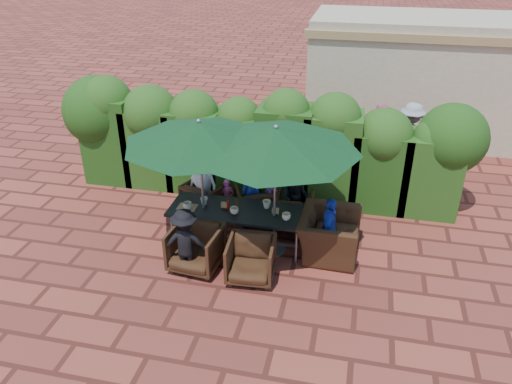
% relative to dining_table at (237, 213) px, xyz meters
% --- Properties ---
extents(ground, '(80.00, 80.00, 0.00)m').
position_rel_dining_table_xyz_m(ground, '(0.01, -0.19, -0.68)').
color(ground, brown).
rests_on(ground, ground).
extents(dining_table, '(2.49, 0.90, 0.75)m').
position_rel_dining_table_xyz_m(dining_table, '(0.00, 0.00, 0.00)').
color(dining_table, black).
rests_on(dining_table, ground).
extents(umbrella_left, '(2.65, 2.65, 2.46)m').
position_rel_dining_table_xyz_m(umbrella_left, '(-0.62, -0.07, 1.54)').
color(umbrella_left, gray).
rests_on(umbrella_left, ground).
extents(umbrella_right, '(2.88, 2.88, 2.46)m').
position_rel_dining_table_xyz_m(umbrella_right, '(0.69, -0.05, 1.54)').
color(umbrella_right, gray).
rests_on(umbrella_right, ground).
extents(chair_far_left, '(0.97, 0.95, 0.78)m').
position_rel_dining_table_xyz_m(chair_far_left, '(-0.94, 0.98, -0.29)').
color(chair_far_left, black).
rests_on(chair_far_left, ground).
extents(chair_far_mid, '(0.96, 0.94, 0.77)m').
position_rel_dining_table_xyz_m(chair_far_mid, '(0.11, 0.98, -0.29)').
color(chair_far_mid, black).
rests_on(chair_far_mid, ground).
extents(chair_far_right, '(0.73, 0.68, 0.75)m').
position_rel_dining_table_xyz_m(chair_far_right, '(0.92, 0.90, -0.30)').
color(chair_far_right, black).
rests_on(chair_far_right, ground).
extents(chair_near_left, '(0.91, 0.86, 0.86)m').
position_rel_dining_table_xyz_m(chair_near_left, '(-0.53, -0.83, -0.25)').
color(chair_near_left, black).
rests_on(chair_near_left, ground).
extents(chair_near_right, '(0.83, 0.78, 0.80)m').
position_rel_dining_table_xyz_m(chair_near_right, '(0.46, -0.92, -0.28)').
color(chair_near_right, black).
rests_on(chair_near_right, ground).
extents(chair_end_right, '(0.81, 1.22, 1.04)m').
position_rel_dining_table_xyz_m(chair_end_right, '(1.67, 0.10, -0.15)').
color(chair_end_right, black).
rests_on(chair_end_right, ground).
extents(adult_far_left, '(0.78, 0.60, 1.38)m').
position_rel_dining_table_xyz_m(adult_far_left, '(-0.95, 0.93, 0.02)').
color(adult_far_left, silver).
rests_on(adult_far_left, ground).
extents(adult_far_mid, '(0.55, 0.50, 1.26)m').
position_rel_dining_table_xyz_m(adult_far_mid, '(0.06, 0.99, -0.05)').
color(adult_far_mid, '#2137B3').
rests_on(adult_far_mid, ground).
extents(adult_far_right, '(0.63, 0.45, 1.19)m').
position_rel_dining_table_xyz_m(adult_far_right, '(0.90, 1.02, -0.08)').
color(adult_far_right, black).
rests_on(adult_far_right, ground).
extents(adult_near_left, '(0.85, 0.50, 1.24)m').
position_rel_dining_table_xyz_m(adult_near_left, '(-0.64, -1.03, -0.06)').
color(adult_near_left, black).
rests_on(adult_near_left, ground).
extents(adult_end_right, '(0.36, 0.70, 1.17)m').
position_rel_dining_table_xyz_m(adult_end_right, '(1.67, -0.02, -0.09)').
color(adult_end_right, '#2137B3').
rests_on(adult_end_right, ground).
extents(child_left, '(0.32, 0.27, 0.80)m').
position_rel_dining_table_xyz_m(child_left, '(-0.48, 0.99, -0.27)').
color(child_left, '#F155A8').
rests_on(child_left, ground).
extents(child_right, '(0.36, 0.31, 0.90)m').
position_rel_dining_table_xyz_m(child_right, '(0.41, 1.09, -0.23)').
color(child_right, '#964EAA').
rests_on(child_right, ground).
extents(pedestrian_a, '(1.43, 0.51, 1.53)m').
position_rel_dining_table_xyz_m(pedestrian_a, '(1.47, 3.96, 0.09)').
color(pedestrian_a, '#2A8323').
rests_on(pedestrian_a, ground).
extents(pedestrian_b, '(0.75, 0.48, 1.54)m').
position_rel_dining_table_xyz_m(pedestrian_b, '(2.45, 4.27, 0.09)').
color(pedestrian_b, '#F155A8').
rests_on(pedestrian_b, ground).
extents(pedestrian_c, '(1.18, 1.00, 1.69)m').
position_rel_dining_table_xyz_m(pedestrian_c, '(3.20, 4.03, 0.17)').
color(pedestrian_c, '#9898A0').
rests_on(pedestrian_c, ground).
extents(cup_a, '(0.17, 0.17, 0.13)m').
position_rel_dining_table_xyz_m(cup_a, '(-0.89, -0.17, 0.14)').
color(cup_a, beige).
rests_on(cup_a, dining_table).
extents(cup_b, '(0.14, 0.14, 0.14)m').
position_rel_dining_table_xyz_m(cup_b, '(-0.65, 0.06, 0.14)').
color(cup_b, beige).
rests_on(cup_b, dining_table).
extents(cup_c, '(0.16, 0.16, 0.13)m').
position_rel_dining_table_xyz_m(cup_c, '(-0.02, -0.14, 0.14)').
color(cup_c, beige).
rests_on(cup_c, dining_table).
extents(cup_d, '(0.15, 0.15, 0.15)m').
position_rel_dining_table_xyz_m(cup_d, '(0.50, 0.19, 0.15)').
color(cup_d, beige).
rests_on(cup_d, dining_table).
extents(cup_e, '(0.16, 0.16, 0.12)m').
position_rel_dining_table_xyz_m(cup_e, '(0.92, -0.15, 0.14)').
color(cup_e, beige).
rests_on(cup_e, dining_table).
extents(ketchup_bottle, '(0.04, 0.04, 0.17)m').
position_rel_dining_table_xyz_m(ketchup_bottle, '(-0.18, -0.00, 0.16)').
color(ketchup_bottle, '#B20C0A').
rests_on(ketchup_bottle, dining_table).
extents(sauce_bottle, '(0.04, 0.04, 0.17)m').
position_rel_dining_table_xyz_m(sauce_bottle, '(-0.04, 0.07, 0.16)').
color(sauce_bottle, '#4C230C').
rests_on(sauce_bottle, dining_table).
extents(serving_tray, '(0.35, 0.25, 0.02)m').
position_rel_dining_table_xyz_m(serving_tray, '(-0.91, -0.12, 0.08)').
color(serving_tray, '#9D704C').
rests_on(serving_tray, dining_table).
extents(number_block_left, '(0.12, 0.06, 0.10)m').
position_rel_dining_table_xyz_m(number_block_left, '(-0.25, 0.03, 0.12)').
color(number_block_left, tan).
rests_on(number_block_left, dining_table).
extents(number_block_right, '(0.12, 0.06, 0.10)m').
position_rel_dining_table_xyz_m(number_block_right, '(0.70, 0.03, 0.12)').
color(number_block_right, tan).
rests_on(number_block_right, dining_table).
extents(hedge_wall, '(9.10, 1.60, 2.45)m').
position_rel_dining_table_xyz_m(hedge_wall, '(-0.26, 2.13, 0.63)').
color(hedge_wall, '#183E11').
rests_on(hedge_wall, ground).
extents(building, '(6.20, 3.08, 3.20)m').
position_rel_dining_table_xyz_m(building, '(3.51, 6.80, 0.93)').
color(building, beige).
rests_on(building, ground).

